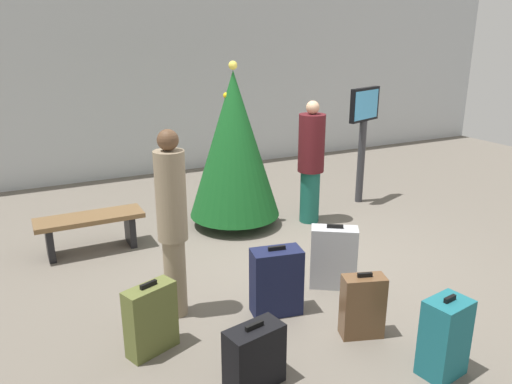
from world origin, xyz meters
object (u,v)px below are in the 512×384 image
(suitcase_1, at_px, (363,306))
(suitcase_2, at_px, (276,282))
(suitcase_0, at_px, (254,357))
(suitcase_5, at_px, (445,338))
(traveller_0, at_px, (311,160))
(holiday_tree, at_px, (234,145))
(traveller_1, at_px, (172,220))
(suitcase_6, at_px, (333,257))
(flight_info_kiosk, at_px, (363,126))
(suitcase_3, at_px, (151,319))
(waiting_bench, at_px, (90,225))

(suitcase_1, relative_size, suitcase_2, 0.89)
(suitcase_0, xyz_separation_m, suitcase_5, (1.44, -0.56, 0.08))
(traveller_0, distance_m, suitcase_5, 3.62)
(holiday_tree, bearing_deg, traveller_1, -127.80)
(suitcase_6, bearing_deg, suitcase_1, -108.85)
(traveller_1, relative_size, suitcase_0, 3.34)
(traveller_0, bearing_deg, suitcase_0, -129.10)
(traveller_0, height_order, traveller_1, traveller_1)
(suitcase_6, bearing_deg, traveller_0, 64.95)
(traveller_1, relative_size, suitcase_5, 2.62)
(flight_info_kiosk, distance_m, suitcase_3, 4.96)
(flight_info_kiosk, distance_m, suitcase_1, 4.04)
(suitcase_2, height_order, suitcase_6, suitcase_6)
(suitcase_1, bearing_deg, suitcase_3, 160.66)
(traveller_1, xyz_separation_m, suitcase_1, (1.41, -1.13, -0.70))
(holiday_tree, relative_size, waiting_bench, 1.76)
(suitcase_0, distance_m, suitcase_1, 1.21)
(waiting_bench, height_order, traveller_1, traveller_1)
(waiting_bench, bearing_deg, suitcase_3, -87.20)
(traveller_1, height_order, suitcase_3, traveller_1)
(suitcase_2, bearing_deg, suitcase_6, 13.59)
(suitcase_3, relative_size, suitcase_5, 0.94)
(flight_info_kiosk, height_order, suitcase_0, flight_info_kiosk)
(flight_info_kiosk, relative_size, suitcase_1, 2.93)
(holiday_tree, distance_m, suitcase_2, 2.62)
(suitcase_1, relative_size, suitcase_3, 0.95)
(suitcase_2, bearing_deg, suitcase_3, -176.81)
(traveller_0, xyz_separation_m, suitcase_5, (-0.91, -3.45, -0.60))
(waiting_bench, bearing_deg, holiday_tree, 1.00)
(waiting_bench, relative_size, suitcase_2, 1.84)
(suitcase_1, xyz_separation_m, suitcase_2, (-0.51, 0.70, 0.04))
(flight_info_kiosk, distance_m, suitcase_2, 3.89)
(suitcase_1, bearing_deg, holiday_tree, 87.81)
(suitcase_1, distance_m, suitcase_2, 0.87)
(flight_info_kiosk, distance_m, traveller_1, 4.29)
(traveller_1, bearing_deg, suitcase_3, -127.70)
(traveller_0, xyz_separation_m, suitcase_0, (-2.35, -2.89, -0.68))
(waiting_bench, bearing_deg, suitcase_1, -58.00)
(suitcase_5, bearing_deg, traveller_0, 75.24)
(traveller_1, bearing_deg, suitcase_5, -48.35)
(traveller_0, height_order, suitcase_0, traveller_0)
(flight_info_kiosk, xyz_separation_m, suitcase_0, (-3.58, -3.29, -1.01))
(suitcase_3, bearing_deg, suitcase_1, -19.34)
(waiting_bench, relative_size, suitcase_0, 2.37)
(suitcase_1, bearing_deg, traveller_0, 66.95)
(holiday_tree, bearing_deg, suitcase_1, -92.19)
(suitcase_1, xyz_separation_m, suitcase_6, (0.31, 0.90, 0.05))
(holiday_tree, bearing_deg, suitcase_5, -88.09)
(suitcase_0, distance_m, suitcase_3, 1.01)
(holiday_tree, xyz_separation_m, suitcase_1, (-0.12, -3.10, -0.88))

